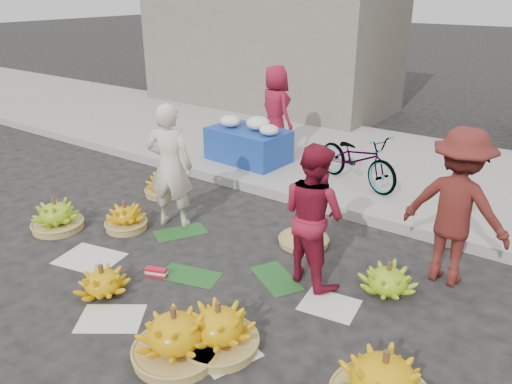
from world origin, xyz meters
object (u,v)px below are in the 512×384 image
Objects in this scene: vendor_cream at (170,166)px; flower_table at (249,143)px; banana_bunch_4 at (383,382)px; bicycle at (357,158)px; banana_bunch_0 at (56,216)px.

flower_table is (-0.51, 2.39, -0.37)m from vendor_cream.
bicycle is at bearing 117.51° from banana_bunch_4.
bicycle is (-1.98, 3.81, 0.30)m from banana_bunch_4.
vendor_cream is at bearing 168.50° from bicycle.
banana_bunch_4 is 5.46m from flower_table.
banana_bunch_4 is at bearing -4.68° from banana_bunch_0.
bicycle is at bearing 52.88° from banana_bunch_0.
vendor_cream is (-3.46, 1.36, 0.59)m from banana_bunch_4.
banana_bunch_4 is 0.58× the size of flower_table.
bicycle is (1.98, 0.07, 0.09)m from flower_table.
banana_bunch_4 is 0.50× the size of vendor_cream.
banana_bunch_0 is at bearing 162.36° from bicycle.
banana_bunch_4 is at bearing -133.01° from bicycle.
vendor_cream reaches higher than banana_bunch_0.
bicycle is (2.60, 3.44, 0.34)m from banana_bunch_0.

